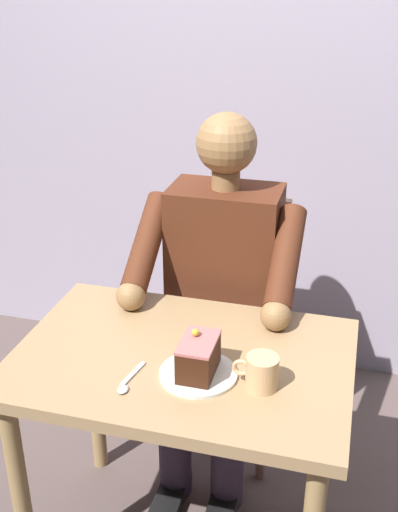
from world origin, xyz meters
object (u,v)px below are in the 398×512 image
object	(u,v)px
chair	(229,311)
cake_slice	(198,356)
dining_table	(183,387)
coffee_cup	(261,372)
dessert_spoon	(128,382)
seated_person	(218,298)

from	to	relation	value
chair	cake_slice	distance (m)	0.72
dining_table	coffee_cup	xyz separation A→B (m)	(-0.23, 0.08, 0.15)
dining_table	dessert_spoon	distance (m)	0.21
coffee_cup	dessert_spoon	xyz separation A→B (m)	(0.32, 0.07, -0.04)
coffee_cup	cake_slice	bearing A→B (deg)	-1.84
dining_table	coffee_cup	distance (m)	0.29
seated_person	coffee_cup	distance (m)	0.56
dining_table	coffee_cup	size ratio (longest dim) A/B	7.77
chair	coffee_cup	world-z (taller)	chair
dining_table	chair	distance (m)	0.60
dining_table	dessert_spoon	size ratio (longest dim) A/B	6.31
dessert_spoon	dining_table	bearing A→B (deg)	-121.21
chair	seated_person	bearing A→B (deg)	90.00
chair	dessert_spoon	world-z (taller)	chair
cake_slice	dessert_spoon	distance (m)	0.19
dining_table	dessert_spoon	world-z (taller)	dessert_spoon
chair	dessert_spoon	xyz separation A→B (m)	(0.10, 0.75, 0.20)
dining_table	coffee_cup	world-z (taller)	coffee_cup
seated_person	dessert_spoon	bearing A→B (deg)	80.63
chair	coffee_cup	bearing A→B (deg)	108.63
chair	cake_slice	size ratio (longest dim) A/B	6.79
seated_person	dining_table	bearing A→B (deg)	90.00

